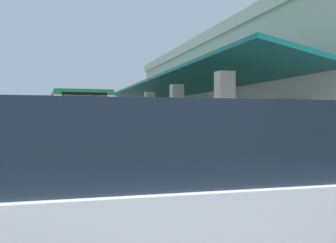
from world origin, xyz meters
TOP-DOWN VIEW (x-y plane):
  - ground at (0.00, 8.00)m, footprint 120.00×120.00m
  - curb_strip at (-0.85, 4.18)m, footprint 33.74×0.50m
  - plaza_building at (-0.85, 13.80)m, footprint 28.41×16.10m
  - transit_bus at (-0.57, 0.23)m, footprint 11.27×3.03m
  - parked_sedan_tan at (9.89, -0.83)m, footprint 2.54×4.46m
  - parked_suv_white at (19.39, 0.20)m, footprint 2.82×4.87m
  - potted_palm at (4.72, 5.21)m, footprint 1.72×1.89m

SIDE VIEW (x-z plane):
  - ground at x=0.00m, z-range 0.00..0.00m
  - curb_strip at x=-0.85m, z-range 0.00..0.12m
  - potted_palm at x=4.72m, z-range -0.65..2.09m
  - parked_sedan_tan at x=9.89m, z-range 0.02..1.49m
  - parked_suv_white at x=19.39m, z-range 0.03..2.00m
  - transit_bus at x=-0.57m, z-range 0.18..3.52m
  - plaza_building at x=-0.85m, z-range 0.00..6.76m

